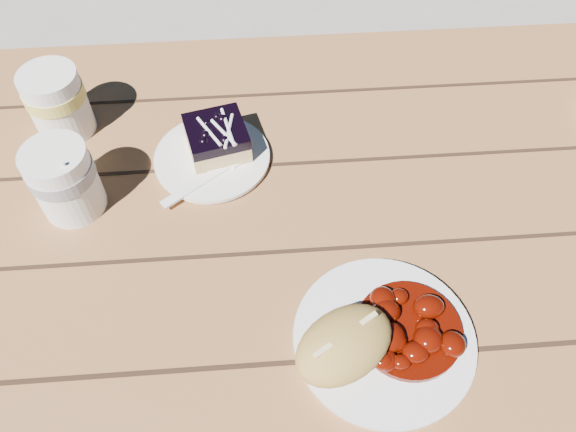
{
  "coord_description": "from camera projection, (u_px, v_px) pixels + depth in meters",
  "views": [
    {
      "loc": [
        0.03,
        -0.49,
        1.41
      ],
      "look_at": [
        0.06,
        -0.06,
        0.81
      ],
      "focal_mm": 35.0,
      "sensor_mm": 36.0,
      "label": 1
    }
  ],
  "objects": [
    {
      "name": "blueberry_cake",
      "position": [
        217.0,
        138.0,
        0.86
      ],
      "size": [
        0.11,
        0.11,
        0.05
      ],
      "rotation": [
        0.0,
        0.0,
        0.23
      ],
      "color": "tan",
      "rests_on": "dessert_plate"
    },
    {
      "name": "picnic_table",
      "position": [
        250.0,
        265.0,
        0.95
      ],
      "size": [
        2.0,
        1.55,
        0.75
      ],
      "color": "brown",
      "rests_on": "ground"
    },
    {
      "name": "dessert_plate",
      "position": [
        212.0,
        158.0,
        0.87
      ],
      "size": [
        0.17,
        0.17,
        0.01
      ],
      "primitive_type": "cylinder",
      "color": "white",
      "rests_on": "picnic_table"
    },
    {
      "name": "second_cup",
      "position": [
        58.0,
        103.0,
        0.87
      ],
      "size": [
        0.09,
        0.09,
        0.11
      ],
      "primitive_type": "cylinder",
      "color": "white",
      "rests_on": "picnic_table"
    },
    {
      "name": "main_plate",
      "position": [
        383.0,
        340.0,
        0.69
      ],
      "size": [
        0.22,
        0.22,
        0.02
      ],
      "primitive_type": "cylinder",
      "color": "white",
      "rests_on": "picnic_table"
    },
    {
      "name": "bread_roll",
      "position": [
        344.0,
        345.0,
        0.64
      ],
      "size": [
        0.15,
        0.14,
        0.07
      ],
      "primitive_type": "ellipsoid",
      "rotation": [
        0.0,
        0.0,
        0.55
      ],
      "color": "#B39044",
      "rests_on": "main_plate"
    },
    {
      "name": "goulash_stew",
      "position": [
        411.0,
        324.0,
        0.67
      ],
      "size": [
        0.13,
        0.13,
        0.04
      ],
      "primitive_type": null,
      "color": "#540C03",
      "rests_on": "main_plate"
    },
    {
      "name": "ground",
      "position": [
        263.0,
        384.0,
        1.43
      ],
      "size": [
        60.0,
        60.0,
        0.0
      ],
      "primitive_type": "plane",
      "color": "gray",
      "rests_on": "ground"
    },
    {
      "name": "fork_dessert",
      "position": [
        198.0,
        183.0,
        0.83
      ],
      "size": [
        0.14,
        0.12,
        0.0
      ],
      "primitive_type": null,
      "rotation": [
        0.0,
        0.0,
        -0.93
      ],
      "color": "white",
      "rests_on": "dessert_plate"
    },
    {
      "name": "coffee_cup",
      "position": [
        65.0,
        180.0,
        0.78
      ],
      "size": [
        0.09,
        0.09,
        0.11
      ],
      "primitive_type": "cylinder",
      "color": "white",
      "rests_on": "picnic_table"
    }
  ]
}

